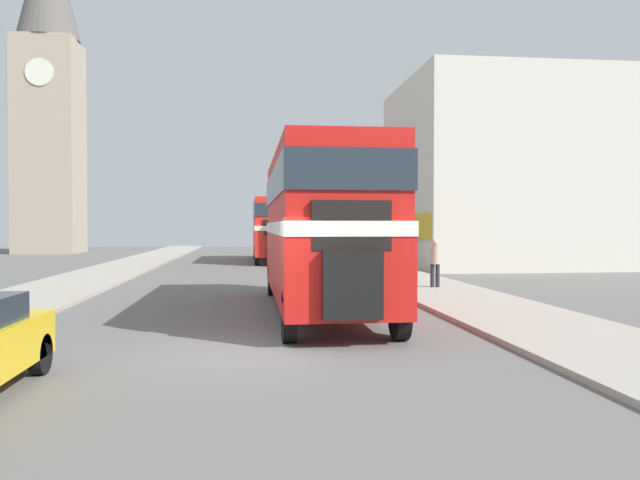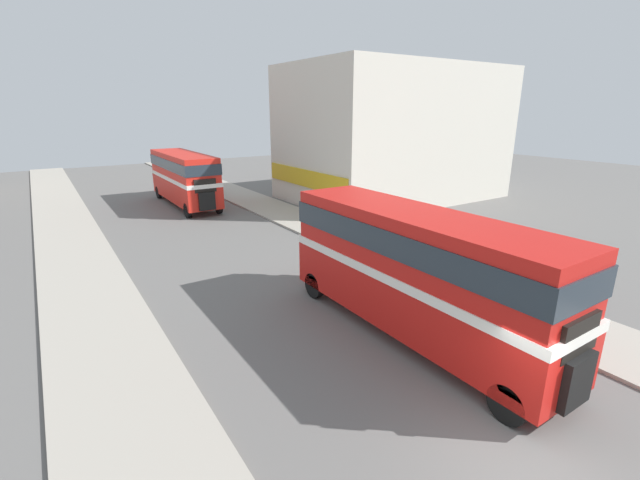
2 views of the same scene
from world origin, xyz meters
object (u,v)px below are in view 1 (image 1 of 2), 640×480
Objects in this scene: pedestrian_walking at (435,260)px; bus_distant at (273,225)px; double_decker_bus at (320,220)px; bicycle_on_pavement at (410,267)px; church_tower at (49,79)px.

bus_distant is at bearing 104.74° from pedestrian_walking.
double_decker_bus is 6.04× the size of bicycle_on_pavement.
bus_distant is 0.34× the size of church_tower.
bus_distant is at bearing 111.88° from bicycle_on_pavement.
bicycle_on_pavement is (5.58, -13.90, -1.93)m from bus_distant.
double_decker_bus is 45.62m from church_tower.
bus_distant is 27.15m from church_tower.
bicycle_on_pavement is at bearing -68.12° from bus_distant.
church_tower is at bearing 140.96° from bus_distant.
bus_distant is at bearing 90.63° from double_decker_bus.
bicycle_on_pavement is at bearing 84.51° from pedestrian_walking.
pedestrian_walking is at bearing -55.39° from church_tower.
bus_distant is 5.87× the size of pedestrian_walking.
bus_distant reaches higher than pedestrian_walking.
pedestrian_walking is 44.07m from church_tower.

